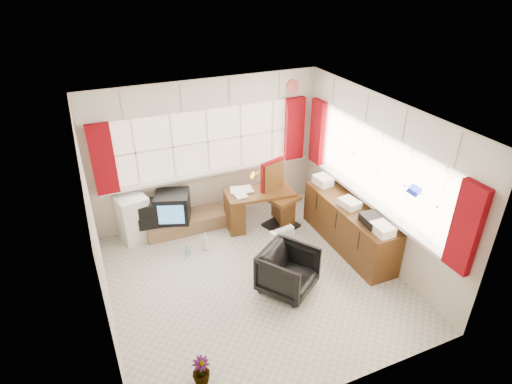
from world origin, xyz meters
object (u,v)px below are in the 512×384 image
radiator (283,246)px  mini_fridge (133,218)px  office_chair (288,271)px  desk (259,206)px  task_chair (277,192)px  credenza (348,225)px  tv_bench (186,222)px  crt_tv (173,207)px  desk_lamp (266,171)px

radiator → mini_fridge: size_ratio=0.68×
radiator → mini_fridge: 2.51m
office_chair → mini_fridge: size_ratio=0.92×
radiator → desk: bearing=87.6°
desk → radiator: 1.02m
task_chair → radiator: 1.06m
task_chair → mini_fridge: (-2.35, 0.55, -0.24)m
desk → credenza: 1.56m
tv_bench → mini_fridge: bearing=174.7°
credenza → radiator: bearing=173.0°
crt_tv → desk: bearing=-14.4°
desk → tv_bench: size_ratio=0.86×
office_chair → task_chair: bearing=34.9°
tv_bench → mini_fridge: (-0.85, 0.08, 0.26)m
office_chair → mini_fridge: bearing=94.4°
radiator → credenza: bearing=-7.0°
radiator → crt_tv: 1.97m
desk → office_chair: desk is taller
desk_lamp → crt_tv: desk_lamp is taller
desk_lamp → task_chair: (0.12, -0.17, -0.35)m
crt_tv → task_chair: bearing=-15.0°
task_chair → credenza: bearing=-53.4°
task_chair → desk: bearing=162.1°
desk → credenza: bearing=-47.1°
desk → crt_tv: crt_tv is taller
office_chair → crt_tv: crt_tv is taller
desk_lamp → task_chair: bearing=-54.5°
desk → task_chair: 0.40m
radiator → tv_bench: radiator is taller
office_chair → credenza: (1.37, 0.56, 0.06)m
office_chair → mini_fridge: 2.79m
desk_lamp → desk: bearing=-152.0°
radiator → credenza: credenza is taller
office_chair → credenza: size_ratio=0.36×
desk → tv_bench: bearing=162.7°
credenza → tv_bench: 2.75m
crt_tv → mini_fridge: bearing=171.8°
desk → mini_fridge: mini_fridge is taller
radiator → crt_tv: size_ratio=0.78×
desk → crt_tv: (-1.42, 0.37, 0.13)m
desk_lamp → radiator: desk_lamp is taller
task_chair → tv_bench: size_ratio=0.85×
office_chair → desk: bearing=44.8°
crt_tv → credenza: bearing=-31.2°
desk → task_chair: task_chair is taller
task_chair → tv_bench: bearing=162.6°
credenza → desk_lamp: bearing=126.4°
radiator → credenza: (1.10, -0.13, 0.17)m
credenza → tv_bench: size_ratio=1.43×
crt_tv → mini_fridge: size_ratio=0.88×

